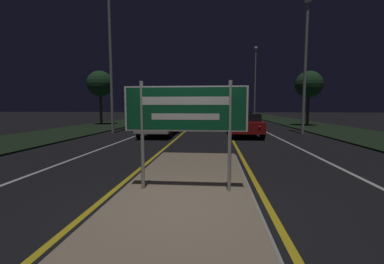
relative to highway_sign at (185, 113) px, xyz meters
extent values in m
plane|color=black|center=(0.00, -0.55, -1.64)|extent=(160.00, 160.00, 0.00)
cube|color=#999993|center=(0.00, 0.00, -1.62)|extent=(2.70, 8.42, 0.05)
cube|color=gray|center=(0.00, 0.00, -1.59)|extent=(2.58, 8.30, 0.10)
cube|color=black|center=(-9.50, 19.45, -1.60)|extent=(5.00, 100.00, 0.08)
cube|color=black|center=(9.50, 19.45, -1.60)|extent=(5.00, 100.00, 0.08)
cube|color=gold|center=(-1.54, 24.45, -1.64)|extent=(0.12, 70.00, 0.01)
cube|color=gold|center=(1.54, 24.45, -1.64)|extent=(0.12, 70.00, 0.01)
cube|color=silver|center=(-4.20, 24.45, -1.64)|extent=(0.12, 70.00, 0.01)
cube|color=silver|center=(4.20, 24.45, -1.64)|extent=(0.12, 70.00, 0.01)
cube|color=silver|center=(-7.20, 24.45, -1.64)|extent=(0.10, 70.00, 0.01)
cube|color=silver|center=(7.20, 24.45, -1.64)|extent=(0.10, 70.00, 0.01)
cylinder|color=#9E9E99|center=(-0.87, 0.00, -0.46)|extent=(0.07, 0.07, 2.17)
cylinder|color=#9E9E99|center=(0.87, 0.00, -0.46)|extent=(0.07, 0.07, 2.17)
cube|color=#0F512D|center=(0.00, 0.00, 0.09)|extent=(2.42, 0.04, 0.88)
cube|color=white|center=(0.00, -0.02, 0.09)|extent=(2.42, 0.00, 0.88)
cube|color=#0F512D|center=(0.00, -0.02, 0.09)|extent=(2.35, 0.01, 0.83)
cube|color=white|center=(0.00, -0.02, 0.24)|extent=(1.70, 0.01, 0.16)
cube|color=white|center=(0.00, -0.02, -0.07)|extent=(1.33, 0.01, 0.12)
cylinder|color=#9E9E99|center=(-6.24, 11.64, 3.76)|extent=(0.18, 0.18, 10.80)
cylinder|color=#9E9E99|center=(6.32, 12.26, 2.51)|extent=(0.18, 0.18, 8.30)
cylinder|color=#9E9E99|center=(6.30, 32.68, 3.28)|extent=(0.18, 0.18, 9.85)
sphere|color=white|center=(6.30, 32.68, 8.35)|extent=(0.45, 0.45, 0.45)
cube|color=maroon|center=(2.33, 10.50, -1.00)|extent=(1.78, 4.18, 0.62)
cube|color=black|center=(2.33, 10.24, -0.48)|extent=(1.57, 2.17, 0.41)
sphere|color=red|center=(1.78, 8.43, -0.92)|extent=(0.14, 0.14, 0.14)
sphere|color=red|center=(2.89, 8.43, -0.92)|extent=(0.14, 0.14, 0.14)
cylinder|color=black|center=(1.48, 11.79, -1.31)|extent=(0.22, 0.68, 0.68)
cylinder|color=black|center=(3.19, 11.79, -1.31)|extent=(0.22, 0.68, 0.68)
cylinder|color=black|center=(1.48, 9.20, -1.31)|extent=(0.22, 0.68, 0.68)
cylinder|color=black|center=(3.19, 9.20, -1.31)|extent=(0.22, 0.68, 0.68)
cube|color=navy|center=(2.88, 17.68, -0.98)|extent=(1.78, 4.49, 0.67)
cube|color=black|center=(2.88, 17.41, -0.43)|extent=(1.57, 2.34, 0.43)
sphere|color=red|center=(2.32, 15.45, -0.90)|extent=(0.14, 0.14, 0.14)
sphere|color=red|center=(3.43, 15.45, -0.90)|extent=(0.14, 0.14, 0.14)
cylinder|color=black|center=(2.02, 19.07, -1.31)|extent=(0.22, 0.66, 0.66)
cylinder|color=black|center=(3.73, 19.07, -1.31)|extent=(0.22, 0.66, 0.66)
cylinder|color=black|center=(2.02, 16.29, -1.31)|extent=(0.22, 0.66, 0.66)
cylinder|color=black|center=(3.73, 16.29, -1.31)|extent=(0.22, 0.66, 0.66)
cube|color=maroon|center=(2.30, 30.23, -0.98)|extent=(1.73, 4.44, 0.64)
cube|color=black|center=(2.30, 29.96, -0.38)|extent=(1.52, 2.31, 0.55)
sphere|color=red|center=(1.77, 28.03, -0.90)|extent=(0.14, 0.14, 0.14)
sphere|color=red|center=(2.84, 28.03, -0.90)|extent=(0.14, 0.14, 0.14)
cylinder|color=black|center=(1.48, 31.61, -1.30)|extent=(0.22, 0.68, 0.68)
cylinder|color=black|center=(3.13, 31.61, -1.30)|extent=(0.22, 0.68, 0.68)
cylinder|color=black|center=(1.48, 28.85, -1.30)|extent=(0.22, 0.68, 0.68)
cylinder|color=black|center=(3.13, 28.85, -1.30)|extent=(0.22, 0.68, 0.68)
cube|color=silver|center=(-2.75, 10.45, -0.99)|extent=(1.82, 4.80, 0.60)
cube|color=black|center=(-2.75, 10.74, -0.42)|extent=(1.60, 2.49, 0.54)
sphere|color=white|center=(-3.32, 8.07, -0.91)|extent=(0.14, 0.14, 0.14)
sphere|color=white|center=(-2.19, 8.07, -0.91)|extent=(0.14, 0.14, 0.14)
cylinder|color=black|center=(-3.62, 8.97, -1.29)|extent=(0.22, 0.70, 0.70)
cylinder|color=black|center=(-1.88, 8.97, -1.29)|extent=(0.22, 0.70, 0.70)
cylinder|color=black|center=(-3.62, 11.94, -1.29)|extent=(0.22, 0.70, 0.70)
cylinder|color=black|center=(-1.88, 11.94, -1.29)|extent=(0.22, 0.70, 0.70)
cube|color=#4C514C|center=(-2.45, 19.39, -0.99)|extent=(1.76, 4.57, 0.61)
cube|color=black|center=(-2.45, 19.67, -0.47)|extent=(1.54, 2.38, 0.44)
sphere|color=white|center=(-2.99, 17.13, -0.91)|extent=(0.14, 0.14, 0.14)
sphere|color=white|center=(-1.90, 17.13, -0.91)|extent=(0.14, 0.14, 0.14)
cylinder|color=black|center=(-3.28, 17.98, -1.30)|extent=(0.22, 0.69, 0.69)
cylinder|color=black|center=(-1.61, 17.98, -1.30)|extent=(0.22, 0.69, 0.69)
cylinder|color=black|center=(-3.28, 20.81, -1.30)|extent=(0.22, 0.69, 0.69)
cylinder|color=black|center=(-1.61, 20.81, -1.30)|extent=(0.22, 0.69, 0.69)
cube|color=maroon|center=(-5.86, 31.74, -0.98)|extent=(1.73, 4.49, 0.61)
cube|color=black|center=(-5.86, 32.01, -0.42)|extent=(1.52, 2.33, 0.50)
sphere|color=white|center=(-6.40, 29.52, -0.90)|extent=(0.14, 0.14, 0.14)
sphere|color=white|center=(-5.32, 29.52, -0.90)|extent=(0.14, 0.14, 0.14)
cylinder|color=black|center=(-6.69, 30.35, -1.28)|extent=(0.22, 0.72, 0.72)
cylinder|color=black|center=(-5.03, 30.35, -1.28)|extent=(0.22, 0.72, 0.72)
cylinder|color=black|center=(-6.69, 33.13, -1.28)|extent=(0.22, 0.72, 0.72)
cylinder|color=black|center=(-5.03, 33.13, -1.28)|extent=(0.22, 0.72, 0.72)
cylinder|color=#4C3823|center=(-10.35, 18.93, 0.11)|extent=(0.24, 0.24, 3.35)
sphere|color=#1E4223|center=(-10.35, 18.93, 2.33)|extent=(2.42, 2.42, 2.42)
cylinder|color=#4C3823|center=(8.93, 18.97, 0.01)|extent=(0.24, 0.24, 3.15)
sphere|color=#1E4223|center=(8.93, 18.97, 2.12)|extent=(2.36, 2.36, 2.36)
camera|label=1|loc=(0.57, -5.00, 0.12)|focal=24.00mm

